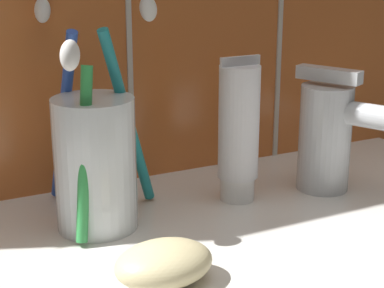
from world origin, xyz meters
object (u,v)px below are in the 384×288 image
object	(u,v)px
toothpaste_tube	(239,131)
sink_faucet	(331,133)
toothbrush_cup	(95,158)
soap_bar	(164,263)

from	to	relation	value
toothpaste_tube	sink_faucet	xyz separation A→B (cm)	(8.81, -1.73, -0.88)
toothbrush_cup	soap_bar	world-z (taller)	toothbrush_cup
toothbrush_cup	toothpaste_tube	size ratio (longest dim) A/B	1.41
toothbrush_cup	soap_bar	size ratio (longest dim) A/B	2.64
sink_faucet	soap_bar	bearing A→B (deg)	-92.41
toothbrush_cup	sink_faucet	distance (cm)	22.01
toothpaste_tube	sink_faucet	world-z (taller)	toothpaste_tube
toothpaste_tube	soap_bar	distance (cm)	16.94
sink_faucet	soap_bar	xyz separation A→B (cm)	(-20.89, -9.07, -4.08)
soap_bar	toothpaste_tube	bearing A→B (deg)	41.81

